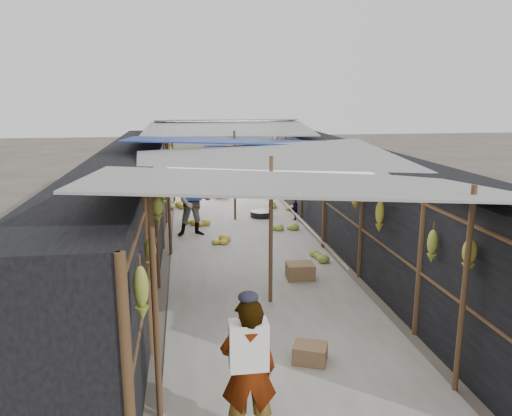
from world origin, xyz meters
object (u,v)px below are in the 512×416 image
shopper_blue (194,201)px  vendor_seated (294,208)px  crate_near (310,354)px  vendor_elderly (249,370)px  black_basin (261,214)px

shopper_blue → vendor_seated: bearing=19.0°
crate_near → vendor_seated: bearing=101.6°
vendor_seated → vendor_elderly: bearing=-11.0°
black_basin → vendor_seated: (0.89, -0.50, 0.29)m
vendor_seated → crate_near: bearing=-6.5°
vendor_seated → black_basin: bearing=-114.9°
black_basin → vendor_seated: 1.06m
vendor_elderly → shopper_blue: 8.02m
vendor_elderly → shopper_blue: bearing=-84.9°
black_basin → shopper_blue: bearing=-139.9°
crate_near → black_basin: bearing=108.3°
black_basin → vendor_elderly: (-1.66, -9.72, 0.70)m
black_basin → crate_near: bearing=-94.3°
black_basin → vendor_seated: bearing=-29.4°
crate_near → vendor_elderly: bearing=-103.6°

